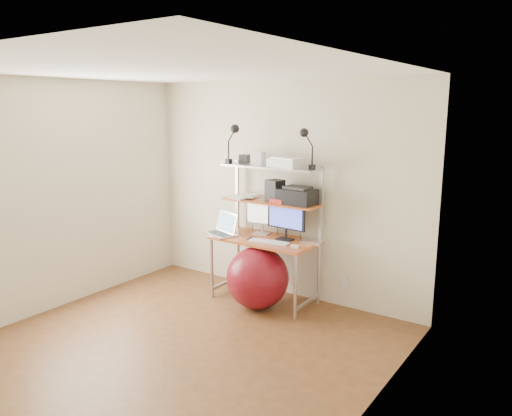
{
  "coord_description": "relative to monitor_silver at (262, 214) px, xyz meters",
  "views": [
    {
      "loc": [
        3.01,
        -3.1,
        2.2
      ],
      "look_at": [
        0.08,
        1.15,
        1.15
      ],
      "focal_mm": 35.0,
      "sensor_mm": 36.0,
      "label": 1
    }
  ],
  "objects": [
    {
      "name": "room",
      "position": [
        0.13,
        -1.59,
        0.27
      ],
      "size": [
        3.6,
        3.6,
        3.6
      ],
      "color": "brown",
      "rests_on": "ground"
    },
    {
      "name": "computer_desk",
      "position": [
        0.13,
        -0.09,
        -0.02
      ],
      "size": [
        1.2,
        0.6,
        1.57
      ],
      "color": "#BA5724",
      "rests_on": "ground"
    },
    {
      "name": "wall_outlet",
      "position": [
        0.98,
        0.19,
        -0.68
      ],
      "size": [
        0.08,
        0.01,
        0.12
      ],
      "primitive_type": "cube",
      "color": "silver",
      "rests_on": "room"
    },
    {
      "name": "monitor_silver",
      "position": [
        0.0,
        0.0,
        0.0
      ],
      "size": [
        0.4,
        0.17,
        0.44
      ],
      "rotation": [
        0.0,
        0.0,
        0.15
      ],
      "color": "silver",
      "rests_on": "desktop"
    },
    {
      "name": "monitor_black",
      "position": [
        0.36,
        -0.06,
        0.01
      ],
      "size": [
        0.49,
        0.15,
        0.49
      ],
      "rotation": [
        0.0,
        0.0,
        -0.08
      ],
      "color": "black",
      "rests_on": "desktop"
    },
    {
      "name": "laptop",
      "position": [
        -0.37,
        -0.27,
        -0.18
      ],
      "size": [
        0.44,
        0.4,
        0.32
      ],
      "rotation": [
        0.0,
        0.0,
        -0.33
      ],
      "color": "silver",
      "rests_on": "desktop"
    },
    {
      "name": "keyboard",
      "position": [
        0.26,
        -0.26,
        -0.23
      ],
      "size": [
        0.47,
        0.2,
        0.01
      ],
      "primitive_type": "cube",
      "rotation": [
        0.0,
        0.0,
        0.15
      ],
      "color": "silver",
      "rests_on": "desktop"
    },
    {
      "name": "mouse",
      "position": [
        0.6,
        -0.27,
        -0.22
      ],
      "size": [
        0.1,
        0.07,
        0.02
      ],
      "primitive_type": "cube",
      "rotation": [
        0.0,
        0.0,
        0.19
      ],
      "color": "silver",
      "rests_on": "desktop"
    },
    {
      "name": "mac_mini",
      "position": [
        0.67,
        -0.02,
        -0.22
      ],
      "size": [
        0.25,
        0.25,
        0.04
      ],
      "primitive_type": "cube",
      "rotation": [
        0.0,
        0.0,
        0.22
      ],
      "color": "silver",
      "rests_on": "desktop"
    },
    {
      "name": "phone",
      "position": [
        0.03,
        -0.25,
        -0.23
      ],
      "size": [
        0.1,
        0.14,
        0.01
      ],
      "primitive_type": "cube",
      "rotation": [
        0.0,
        0.0,
        0.26
      ],
      "color": "black",
      "rests_on": "desktop"
    },
    {
      "name": "printer",
      "position": [
        0.47,
        -0.01,
        0.27
      ],
      "size": [
        0.42,
        0.3,
        0.2
      ],
      "rotation": [
        0.0,
        0.0,
        -0.06
      ],
      "color": "black",
      "rests_on": "mid_shelf"
    },
    {
      "name": "nas_cube",
      "position": [
        0.19,
        -0.02,
        0.3
      ],
      "size": [
        0.2,
        0.2,
        0.25
      ],
      "primitive_type": "cube",
      "rotation": [
        0.0,
        0.0,
        -0.19
      ],
      "color": "black",
      "rests_on": "mid_shelf"
    },
    {
      "name": "red_box",
      "position": [
        0.27,
        -0.08,
        0.2
      ],
      "size": [
        0.19,
        0.14,
        0.05
      ],
      "primitive_type": "cube",
      "rotation": [
        0.0,
        0.0,
        -0.13
      ],
      "color": "red",
      "rests_on": "mid_shelf"
    },
    {
      "name": "scanner",
      "position": [
        0.36,
        -0.04,
        0.62
      ],
      "size": [
        0.45,
        0.35,
        0.11
      ],
      "rotation": [
        0.0,
        0.0,
        -0.24
      ],
      "color": "silver",
      "rests_on": "top_shelf"
    },
    {
      "name": "box_white",
      "position": [
        -0.03,
        -0.03,
        0.65
      ],
      "size": [
        0.14,
        0.12,
        0.15
      ],
      "primitive_type": "cube",
      "rotation": [
        0.0,
        0.0,
        0.09
      ],
      "color": "silver",
      "rests_on": "top_shelf"
    },
    {
      "name": "box_grey",
      "position": [
        -0.26,
        0.02,
        0.62
      ],
      "size": [
        0.12,
        0.12,
        0.1
      ],
      "primitive_type": "cube",
      "rotation": [
        0.0,
        0.0,
        0.21
      ],
      "color": "#2D2D2F",
      "rests_on": "top_shelf"
    },
    {
      "name": "clip_lamp_left",
      "position": [
        -0.31,
        -0.13,
        0.9
      ],
      "size": [
        0.18,
        0.1,
        0.45
      ],
      "color": "black",
      "rests_on": "top_shelf"
    },
    {
      "name": "clip_lamp_right",
      "position": [
        0.59,
        -0.07,
        0.89
      ],
      "size": [
        0.17,
        0.1,
        0.43
      ],
      "color": "black",
      "rests_on": "top_shelf"
    },
    {
      "name": "exercise_ball",
      "position": [
        0.19,
        -0.37,
        -0.63
      ],
      "size": [
        0.69,
        0.69,
        0.69
      ],
      "primitive_type": "sphere",
      "color": "maroon",
      "rests_on": "floor"
    },
    {
      "name": "paper_stack",
      "position": [
        -0.24,
        -0.02,
        0.19
      ],
      "size": [
        0.37,
        0.41,
        0.03
      ],
      "color": "white",
      "rests_on": "mid_shelf"
    }
  ]
}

